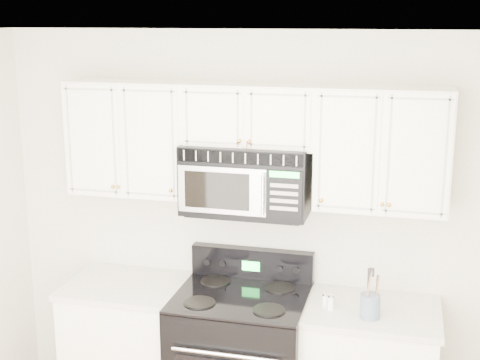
% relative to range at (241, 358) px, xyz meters
% --- Properties ---
extents(room, '(3.51, 3.51, 2.61)m').
position_rel_range_xyz_m(room, '(0.02, -1.40, 0.82)').
color(room, '#936C51').
rests_on(room, ground).
extents(base_cabinet_left, '(0.86, 0.65, 0.92)m').
position_rel_range_xyz_m(base_cabinet_left, '(-0.78, 0.04, -0.06)').
color(base_cabinet_left, '#F0E9C8').
rests_on(base_cabinet_left, ground).
extents(range, '(0.84, 0.76, 1.14)m').
position_rel_range_xyz_m(range, '(0.00, 0.00, 0.00)').
color(range, black).
rests_on(range, ground).
extents(upper_cabinets, '(2.44, 0.37, 0.75)m').
position_rel_range_xyz_m(upper_cabinets, '(0.02, 0.19, 1.45)').
color(upper_cabinets, '#F0E9C8').
rests_on(upper_cabinets, ground).
extents(microwave, '(0.80, 0.45, 0.44)m').
position_rel_range_xyz_m(microwave, '(-0.00, 0.15, 1.19)').
color(microwave, black).
rests_on(microwave, ground).
extents(utensil_crock, '(0.12, 0.12, 0.32)m').
position_rel_range_xyz_m(utensil_crock, '(0.82, -0.10, 0.52)').
color(utensil_crock, slate).
rests_on(utensil_crock, base_cabinet_right).
extents(shaker_salt, '(0.04, 0.04, 0.10)m').
position_rel_range_xyz_m(shaker_salt, '(0.58, -0.05, 0.49)').
color(shaker_salt, white).
rests_on(shaker_salt, base_cabinet_right).
extents(shaker_pepper, '(0.04, 0.04, 0.09)m').
position_rel_range_xyz_m(shaker_pepper, '(0.54, -0.01, 0.48)').
color(shaker_pepper, white).
rests_on(shaker_pepper, base_cabinet_right).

